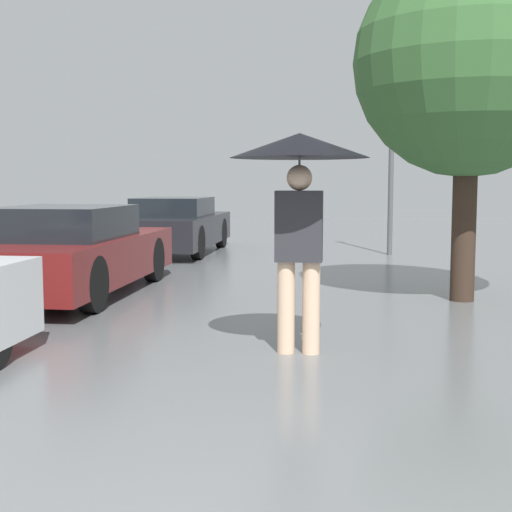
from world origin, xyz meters
TOP-DOWN VIEW (x-y plane):
  - pedestrian at (0.05, 4.26)m, footprint 1.21×1.21m
  - parked_car_middle at (-3.22, 7.22)m, footprint 1.75×4.32m
  - parked_car_farthest at (-3.12, 12.98)m, footprint 1.66×4.34m
  - tree at (1.95, 7.32)m, footprint 2.85×2.85m
  - street_lamp at (1.41, 13.09)m, footprint 0.26×0.26m

SIDE VIEW (x-z plane):
  - parked_car_middle at x=-3.22m, z-range -0.02..1.17m
  - parked_car_farthest at x=-3.12m, z-range -0.02..1.17m
  - pedestrian at x=0.05m, z-range 0.62..2.55m
  - street_lamp at x=1.41m, z-range 0.46..4.70m
  - tree at x=1.95m, z-range 0.77..5.18m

